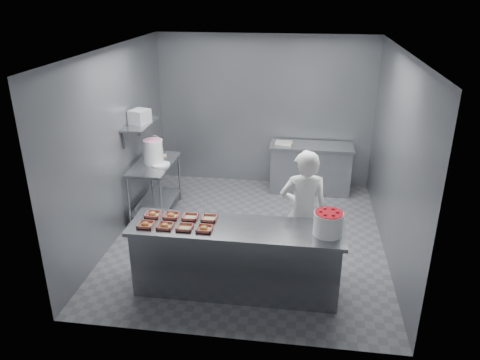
% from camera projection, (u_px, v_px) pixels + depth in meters
% --- Properties ---
extents(floor, '(4.50, 4.50, 0.00)m').
position_uv_depth(floor, '(249.00, 237.00, 7.19)').
color(floor, '#4C4C51').
rests_on(floor, ground).
extents(ceiling, '(4.50, 4.50, 0.00)m').
position_uv_depth(ceiling, '(251.00, 50.00, 6.11)').
color(ceiling, white).
rests_on(ceiling, wall_back).
extents(wall_back, '(4.00, 0.04, 2.80)m').
position_uv_depth(wall_back, '(265.00, 111.00, 8.71)').
color(wall_back, slate).
rests_on(wall_back, ground).
extents(wall_left, '(0.04, 4.50, 2.80)m').
position_uv_depth(wall_left, '(116.00, 145.00, 6.91)').
color(wall_left, slate).
rests_on(wall_left, ground).
extents(wall_right, '(0.04, 4.50, 2.80)m').
position_uv_depth(wall_right, '(395.00, 158.00, 6.39)').
color(wall_right, slate).
rests_on(wall_right, ground).
extents(service_counter, '(2.60, 0.70, 0.90)m').
position_uv_depth(service_counter, '(236.00, 259.00, 5.79)').
color(service_counter, slate).
rests_on(service_counter, ground).
extents(prep_table, '(0.60, 1.20, 0.90)m').
position_uv_depth(prep_table, '(155.00, 181.00, 7.73)').
color(prep_table, slate).
rests_on(prep_table, ground).
extents(back_counter, '(1.50, 0.60, 0.90)m').
position_uv_depth(back_counter, '(310.00, 168.00, 8.64)').
color(back_counter, slate).
rests_on(back_counter, ground).
extents(wall_shelf, '(0.35, 0.90, 0.03)m').
position_uv_depth(wall_shelf, '(140.00, 124.00, 7.38)').
color(wall_shelf, slate).
rests_on(wall_shelf, wall_left).
extents(tray_0, '(0.19, 0.18, 0.06)m').
position_uv_depth(tray_0, '(146.00, 224.00, 5.62)').
color(tray_0, tan).
rests_on(tray_0, service_counter).
extents(tray_1, '(0.19, 0.18, 0.06)m').
position_uv_depth(tray_1, '(165.00, 226.00, 5.59)').
color(tray_1, tan).
rests_on(tray_1, service_counter).
extents(tray_2, '(0.19, 0.18, 0.04)m').
position_uv_depth(tray_2, '(185.00, 227.00, 5.56)').
color(tray_2, tan).
rests_on(tray_2, service_counter).
extents(tray_3, '(0.19, 0.18, 0.06)m').
position_uv_depth(tray_3, '(204.00, 228.00, 5.53)').
color(tray_3, tan).
rests_on(tray_3, service_counter).
extents(tray_4, '(0.19, 0.18, 0.06)m').
position_uv_depth(tray_4, '(153.00, 214.00, 5.87)').
color(tray_4, tan).
rests_on(tray_4, service_counter).
extents(tray_5, '(0.19, 0.18, 0.06)m').
position_uv_depth(tray_5, '(171.00, 215.00, 5.84)').
color(tray_5, tan).
rests_on(tray_5, service_counter).
extents(tray_6, '(0.19, 0.18, 0.04)m').
position_uv_depth(tray_6, '(190.00, 217.00, 5.81)').
color(tray_6, tan).
rests_on(tray_6, service_counter).
extents(tray_7, '(0.19, 0.18, 0.04)m').
position_uv_depth(tray_7, '(209.00, 218.00, 5.78)').
color(tray_7, tan).
rests_on(tray_7, service_counter).
extents(worker, '(0.68, 0.50, 1.70)m').
position_uv_depth(worker, '(303.00, 212.00, 6.08)').
color(worker, white).
rests_on(worker, ground).
extents(strawberry_tub, '(0.34, 0.34, 0.28)m').
position_uv_depth(strawberry_tub, '(328.00, 222.00, 5.39)').
color(strawberry_tub, white).
rests_on(strawberry_tub, service_counter).
extents(glaze_bucket, '(0.33, 0.31, 0.48)m').
position_uv_depth(glaze_bucket, '(153.00, 151.00, 7.53)').
color(glaze_bucket, white).
rests_on(glaze_bucket, prep_table).
extents(bucket_lid, '(0.37, 0.37, 0.02)m').
position_uv_depth(bucket_lid, '(161.00, 164.00, 7.52)').
color(bucket_lid, white).
rests_on(bucket_lid, prep_table).
extents(rag, '(0.17, 0.16, 0.02)m').
position_uv_depth(rag, '(162.00, 156.00, 7.91)').
color(rag, '#CCB28C').
rests_on(rag, prep_table).
extents(appliance, '(0.33, 0.36, 0.22)m').
position_uv_depth(appliance, '(140.00, 117.00, 7.33)').
color(appliance, gray).
rests_on(appliance, wall_shelf).
extents(paper_stack, '(0.32, 0.25, 0.04)m').
position_uv_depth(paper_stack, '(284.00, 143.00, 8.52)').
color(paper_stack, silver).
rests_on(paper_stack, back_counter).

